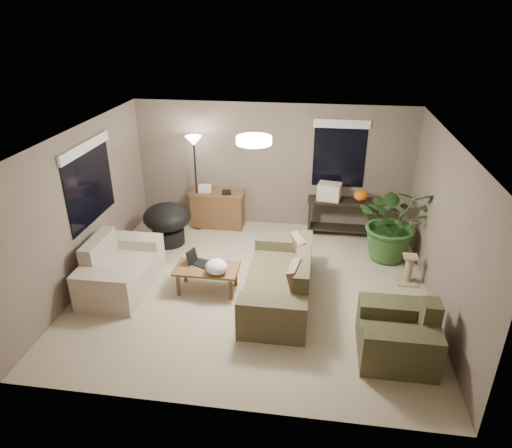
# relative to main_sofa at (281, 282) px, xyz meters

# --- Properties ---
(room_shell) EXTENTS (5.50, 5.50, 5.50)m
(room_shell) POSITION_rel_main_sofa_xyz_m (-0.46, 0.24, 0.96)
(room_shell) COLOR #C1AC8F
(room_shell) RESTS_ON ground
(main_sofa) EXTENTS (0.95, 2.20, 0.85)m
(main_sofa) POSITION_rel_main_sofa_xyz_m (0.00, 0.00, 0.00)
(main_sofa) COLOR #48422B
(main_sofa) RESTS_ON ground
(throw_pillows) EXTENTS (0.38, 1.39, 0.47)m
(throw_pillows) POSITION_rel_main_sofa_xyz_m (0.26, -0.00, 0.36)
(throw_pillows) COLOR #8C7251
(throw_pillows) RESTS_ON main_sofa
(loveseat) EXTENTS (0.90, 1.60, 0.85)m
(loveseat) POSITION_rel_main_sofa_xyz_m (-2.61, -0.02, 0.00)
(loveseat) COLOR beige
(loveseat) RESTS_ON ground
(armchair) EXTENTS (0.95, 1.00, 0.85)m
(armchair) POSITION_rel_main_sofa_xyz_m (1.61, -1.05, 0.00)
(armchair) COLOR #4C492D
(armchair) RESTS_ON ground
(coffee_table) EXTENTS (1.00, 0.55, 0.42)m
(coffee_table) POSITION_rel_main_sofa_xyz_m (-1.19, 0.06, 0.06)
(coffee_table) COLOR brown
(coffee_table) RESTS_ON ground
(laptop) EXTENTS (0.43, 0.34, 0.24)m
(laptop) POSITION_rel_main_sofa_xyz_m (-1.36, 0.16, 0.19)
(laptop) COLOR black
(laptop) RESTS_ON coffee_table
(plastic_bag) EXTENTS (0.35, 0.32, 0.24)m
(plastic_bag) POSITION_rel_main_sofa_xyz_m (-0.99, -0.09, 0.25)
(plastic_bag) COLOR white
(plastic_bag) RESTS_ON coffee_table
(desk) EXTENTS (1.10, 0.50, 0.75)m
(desk) POSITION_rel_main_sofa_xyz_m (-1.54, 2.45, 0.08)
(desk) COLOR brown
(desk) RESTS_ON ground
(desk_papers) EXTENTS (0.70, 0.30, 0.12)m
(desk_papers) POSITION_rel_main_sofa_xyz_m (-1.70, 2.44, 0.51)
(desk_papers) COLOR silver
(desk_papers) RESTS_ON desk
(console_table) EXTENTS (1.30, 0.40, 0.75)m
(console_table) POSITION_rel_main_sofa_xyz_m (0.94, 2.38, 0.14)
(console_table) COLOR black
(console_table) RESTS_ON ground
(pumpkin) EXTENTS (0.27, 0.27, 0.22)m
(pumpkin) POSITION_rel_main_sofa_xyz_m (1.29, 2.38, 0.57)
(pumpkin) COLOR orange
(pumpkin) RESTS_ON console_table
(cardboard_box) EXTENTS (0.48, 0.40, 0.32)m
(cardboard_box) POSITION_rel_main_sofa_xyz_m (0.69, 2.38, 0.62)
(cardboard_box) COLOR beige
(cardboard_box) RESTS_ON console_table
(papasan_chair) EXTENTS (0.97, 0.97, 0.80)m
(papasan_chair) POSITION_rel_main_sofa_xyz_m (-2.31, 1.55, 0.17)
(papasan_chair) COLOR black
(papasan_chair) RESTS_ON ground
(floor_lamp) EXTENTS (0.32, 0.32, 1.91)m
(floor_lamp) POSITION_rel_main_sofa_xyz_m (-1.93, 2.33, 1.30)
(floor_lamp) COLOR black
(floor_lamp) RESTS_ON ground
(ceiling_fixture) EXTENTS (0.50, 0.50, 0.10)m
(ceiling_fixture) POSITION_rel_main_sofa_xyz_m (-0.46, 0.24, 2.15)
(ceiling_fixture) COLOR white
(ceiling_fixture) RESTS_ON room_shell
(houseplant) EXTENTS (1.31, 1.45, 1.13)m
(houseplant) POSITION_rel_main_sofa_xyz_m (1.84, 1.56, 0.27)
(houseplant) COLOR #2D5923
(houseplant) RESTS_ON ground
(cat_scratching_post) EXTENTS (0.32, 0.32, 0.50)m
(cat_scratching_post) POSITION_rel_main_sofa_xyz_m (2.02, 0.75, -0.08)
(cat_scratching_post) COLOR tan
(cat_scratching_post) RESTS_ON ground
(window_left) EXTENTS (0.05, 1.56, 1.33)m
(window_left) POSITION_rel_main_sofa_xyz_m (-3.18, 0.54, 1.49)
(window_left) COLOR black
(window_left) RESTS_ON room_shell
(window_back) EXTENTS (1.06, 0.05, 1.33)m
(window_back) POSITION_rel_main_sofa_xyz_m (0.84, 2.72, 1.49)
(window_back) COLOR black
(window_back) RESTS_ON room_shell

